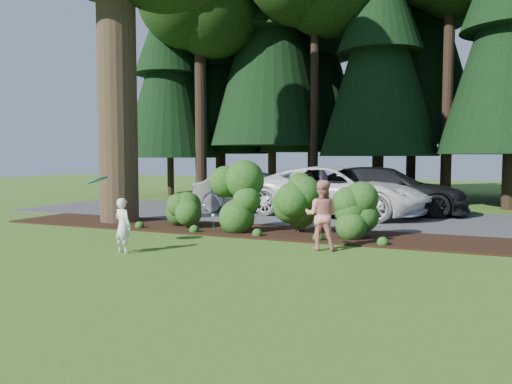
# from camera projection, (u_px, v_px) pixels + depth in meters

# --- Properties ---
(ground) EXTENTS (80.00, 80.00, 0.00)m
(ground) POSITION_uv_depth(u_px,v_px,m) (188.00, 250.00, 11.51)
(ground) COLOR #39611B
(ground) RESTS_ON ground
(mulch_bed) EXTENTS (16.00, 2.50, 0.05)m
(mulch_bed) POSITION_uv_depth(u_px,v_px,m) (245.00, 230.00, 14.49)
(mulch_bed) COLOR black
(mulch_bed) RESTS_ON ground
(driveway) EXTENTS (22.00, 6.00, 0.03)m
(driveway) POSITION_uv_depth(u_px,v_px,m) (292.00, 215.00, 18.40)
(driveway) COLOR #38383A
(driveway) RESTS_ON ground
(shrub_row) EXTENTS (6.53, 1.60, 1.61)m
(shrub_row) POSITION_uv_depth(u_px,v_px,m) (269.00, 205.00, 14.04)
(shrub_row) COLOR #123C12
(shrub_row) RESTS_ON ground
(lily_cluster) EXTENTS (0.69, 0.09, 0.57)m
(lily_cluster) POSITION_uv_depth(u_px,v_px,m) (223.00, 217.00, 13.80)
(lily_cluster) COLOR #123C12
(lily_cluster) RESTS_ON ground
(tree_wall) EXTENTS (25.66, 12.15, 17.09)m
(tree_wall) POSITION_uv_depth(u_px,v_px,m) (353.00, 15.00, 25.80)
(tree_wall) COLOR black
(tree_wall) RESTS_ON ground
(car_silver_wagon) EXTENTS (4.75, 1.71, 1.56)m
(car_silver_wagon) POSITION_uv_depth(u_px,v_px,m) (254.00, 192.00, 19.29)
(car_silver_wagon) COLOR silver
(car_silver_wagon) RESTS_ON driveway
(car_white_suv) EXTENTS (6.81, 3.83, 1.80)m
(car_white_suv) POSITION_uv_depth(u_px,v_px,m) (338.00, 191.00, 18.05)
(car_white_suv) COLOR silver
(car_white_suv) RESTS_ON driveway
(car_dark_suv) EXTENTS (6.11, 2.70, 1.74)m
(car_dark_suv) POSITION_uv_depth(u_px,v_px,m) (385.00, 190.00, 18.84)
(car_dark_suv) COLOR black
(car_dark_suv) RESTS_ON driveway
(child) EXTENTS (0.50, 0.38, 1.24)m
(child) POSITION_uv_depth(u_px,v_px,m) (123.00, 226.00, 11.17)
(child) COLOR white
(child) RESTS_ON ground
(adult) EXTENTS (0.86, 0.70, 1.62)m
(adult) POSITION_uv_depth(u_px,v_px,m) (321.00, 215.00, 11.53)
(adult) COLOR red
(adult) RESTS_ON ground
(frisbee) EXTENTS (0.52, 0.52, 0.23)m
(frisbee) POSITION_uv_depth(u_px,v_px,m) (96.00, 180.00, 11.79)
(frisbee) COLOR #16647A
(frisbee) RESTS_ON ground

